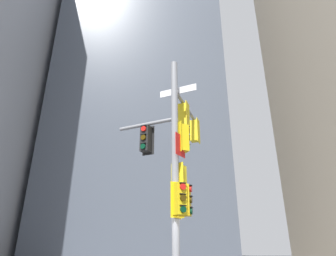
# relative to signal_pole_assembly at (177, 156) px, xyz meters

# --- Properties ---
(building_mid_block) EXTENTS (16.23, 16.23, 47.99)m
(building_mid_block) POSITION_rel_signal_pole_assembly_xyz_m (-2.44, 20.76, 19.34)
(building_mid_block) COLOR #4C5460
(building_mid_block) RESTS_ON ground
(signal_pole_assembly) EXTENTS (3.52, 3.62, 8.41)m
(signal_pole_assembly) POSITION_rel_signal_pole_assembly_xyz_m (0.00, 0.00, 0.00)
(signal_pole_assembly) COLOR gray
(signal_pole_assembly) RESTS_ON ground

